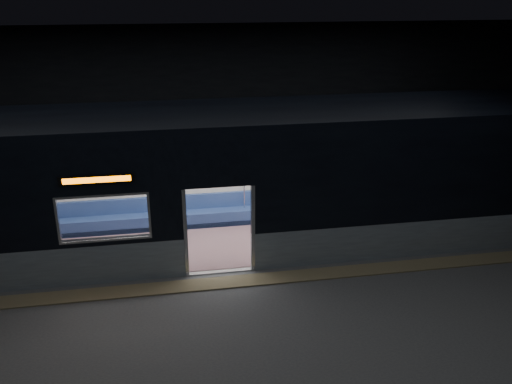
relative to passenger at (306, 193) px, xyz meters
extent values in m
cube|color=#47494C|center=(-2.64, -3.55, -0.78)|extent=(24.00, 14.00, 0.01)
cube|color=black|center=(-2.64, -3.55, 4.20)|extent=(24.00, 14.00, 0.04)
cube|color=black|center=(-2.64, 3.43, 1.72)|extent=(24.00, 0.04, 5.00)
cube|color=#8C7F59|center=(-2.64, -3.00, -0.76)|extent=(22.80, 0.50, 0.03)
cube|color=#90A1AC|center=(2.21, -2.49, -0.33)|extent=(8.30, 0.12, 0.90)
cube|color=black|center=(2.21, -2.49, 1.27)|extent=(8.30, 0.12, 2.30)
cube|color=black|center=(-2.64, -2.49, 1.85)|extent=(1.40, 0.12, 1.15)
cube|color=#B7BABC|center=(-3.38, -2.49, 0.25)|extent=(0.08, 0.14, 2.05)
cube|color=#B7BABC|center=(-1.90, -2.49, 0.25)|extent=(0.08, 0.14, 2.05)
cube|color=black|center=(-5.09, -2.57, 1.61)|extent=(1.50, 0.04, 0.18)
cube|color=#FF6E04|center=(-5.09, -2.58, 1.61)|extent=(1.34, 0.03, 0.12)
cube|color=silver|center=(-2.64, 0.39, 0.82)|extent=(18.00, 0.12, 3.20)
cube|color=black|center=(-2.64, -1.05, 2.50)|extent=(18.00, 3.00, 0.15)
cube|color=#856161|center=(-2.64, -1.05, -0.76)|extent=(17.76, 2.76, 0.04)
cube|color=silver|center=(-2.64, -1.05, 1.57)|extent=(17.76, 2.76, 0.10)
cube|color=navy|center=(-2.64, 0.07, -0.53)|extent=(11.00, 0.48, 0.41)
cube|color=navy|center=(-2.64, 0.26, -0.13)|extent=(11.00, 0.10, 0.40)
cube|color=#846065|center=(-5.94, -2.14, -0.53)|extent=(4.40, 0.48, 0.41)
cube|color=#846065|center=(0.66, -2.14, -0.53)|extent=(4.40, 0.48, 0.41)
cylinder|color=silver|center=(-3.59, -2.18, 0.39)|extent=(0.04, 0.04, 2.26)
cylinder|color=silver|center=(-3.59, 0.08, 0.39)|extent=(0.04, 0.04, 2.26)
cylinder|color=silver|center=(-1.69, -2.18, 0.39)|extent=(0.04, 0.04, 2.26)
cylinder|color=silver|center=(-1.69, 0.08, 0.39)|extent=(0.04, 0.04, 2.26)
cylinder|color=silver|center=(-2.64, 0.03, 1.17)|extent=(11.00, 0.03, 0.03)
cube|color=black|center=(-0.10, -0.14, -0.25)|extent=(0.16, 0.44, 0.15)
cube|color=black|center=(0.10, -0.14, -0.25)|extent=(0.16, 0.44, 0.15)
cylinder|color=black|center=(-0.10, -0.35, -0.52)|extent=(0.10, 0.10, 0.43)
cylinder|color=black|center=(0.10, -0.35, -0.52)|extent=(0.10, 0.10, 0.43)
cube|color=pink|center=(0.00, 0.04, -0.24)|extent=(0.38, 0.21, 0.19)
cylinder|color=pink|center=(0.00, 0.07, 0.10)|extent=(0.37, 0.37, 0.49)
sphere|color=tan|center=(0.00, 0.05, 0.44)|extent=(0.20, 0.20, 0.20)
sphere|color=black|center=(0.00, 0.09, 0.48)|extent=(0.21, 0.21, 0.21)
cube|color=black|center=(0.04, -0.21, -0.11)|extent=(0.29, 0.25, 0.14)
cube|color=white|center=(-0.84, 0.31, 0.66)|extent=(0.90, 0.03, 0.59)
camera|label=1|loc=(-3.73, -13.20, 5.25)|focal=38.00mm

